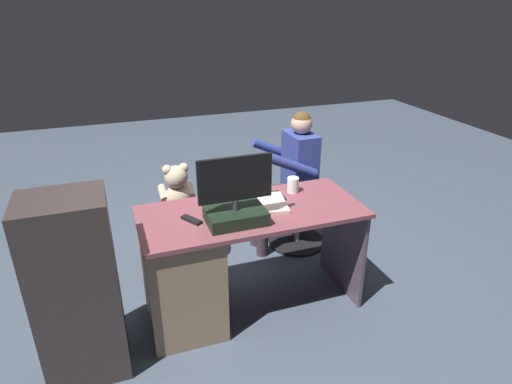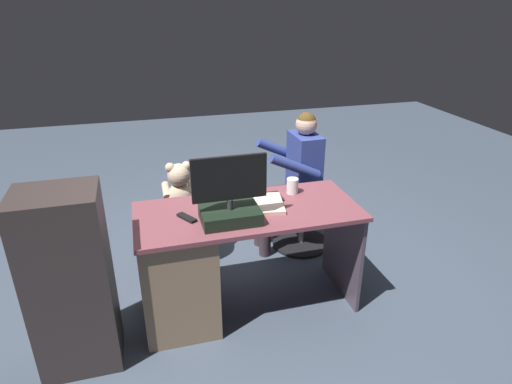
{
  "view_description": "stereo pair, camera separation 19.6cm",
  "coord_description": "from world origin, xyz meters",
  "views": [
    {
      "loc": [
        0.81,
        2.73,
        2.01
      ],
      "look_at": [
        -0.14,
        0.05,
        0.72
      ],
      "focal_mm": 30.68,
      "sensor_mm": 36.0,
      "label": 1
    },
    {
      "loc": [
        0.63,
        2.79,
        2.01
      ],
      "look_at": [
        -0.14,
        0.05,
        0.72
      ],
      "focal_mm": 30.68,
      "sensor_mm": 36.0,
      "label": 2
    }
  ],
  "objects": [
    {
      "name": "equipment_rack",
      "position": [
        1.08,
        0.58,
        0.55
      ],
      "size": [
        0.44,
        0.36,
        1.1
      ],
      "primitive_type": "cube",
      "color": "#342B29",
      "rests_on": "ground_plane"
    },
    {
      "name": "ground_plane",
      "position": [
        0.0,
        0.0,
        0.0
      ],
      "size": [
        10.0,
        10.0,
        0.0
      ],
      "primitive_type": "plane",
      "color": "#3F4B5B"
    },
    {
      "name": "desk",
      "position": [
        0.38,
        0.36,
        0.4
      ],
      "size": [
        1.44,
        0.64,
        0.75
      ],
      "color": "brown",
      "rests_on": "ground_plane"
    },
    {
      "name": "cup",
      "position": [
        -0.36,
        0.19,
        0.81
      ],
      "size": [
        0.08,
        0.08,
        0.11
      ],
      "primitive_type": "cylinder",
      "color": "white",
      "rests_on": "desk"
    },
    {
      "name": "person",
      "position": [
        -0.57,
        -0.32,
        0.69
      ],
      "size": [
        0.51,
        0.48,
        1.18
      ],
      "color": "navy",
      "rests_on": "ground_plane"
    },
    {
      "name": "monitor",
      "position": [
        0.14,
        0.48,
        0.87
      ],
      "size": [
        0.45,
        0.25,
        0.42
      ],
      "color": "black",
      "rests_on": "desk"
    },
    {
      "name": "office_chair_teddy",
      "position": [
        0.36,
        -0.34,
        0.26
      ],
      "size": [
        0.51,
        0.51,
        0.47
      ],
      "color": "black",
      "rests_on": "ground_plane"
    },
    {
      "name": "visitor_chair",
      "position": [
        -0.65,
        -0.32,
        0.27
      ],
      "size": [
        0.5,
        0.5,
        0.47
      ],
      "color": "black",
      "rests_on": "ground_plane"
    },
    {
      "name": "computer_mouse",
      "position": [
        0.24,
        0.26,
        0.77
      ],
      "size": [
        0.06,
        0.1,
        0.04
      ],
      "primitive_type": "ellipsoid",
      "color": "#2D1F2A",
      "rests_on": "desk"
    },
    {
      "name": "teddy_bear",
      "position": [
        0.36,
        -0.35,
        0.65
      ],
      "size": [
        0.27,
        0.27,
        0.39
      ],
      "color": "#CAAF90",
      "rests_on": "office_chair_teddy"
    },
    {
      "name": "notebook_binder",
      "position": [
        -0.13,
        0.33,
        0.76
      ],
      "size": [
        0.27,
        0.33,
        0.02
      ],
      "primitive_type": "cube",
      "rotation": [
        0.0,
        0.0,
        -0.17
      ],
      "color": "beige",
      "rests_on": "desk"
    },
    {
      "name": "tv_remote",
      "position": [
        0.4,
        0.38,
        0.76
      ],
      "size": [
        0.11,
        0.15,
        0.02
      ],
      "primitive_type": "cube",
      "rotation": [
        0.0,
        0.0,
        0.54
      ],
      "color": "black",
      "rests_on": "desk"
    },
    {
      "name": "keyboard",
      "position": [
        -0.05,
        0.23,
        0.76
      ],
      "size": [
        0.42,
        0.14,
        0.02
      ],
      "primitive_type": "cube",
      "color": "black",
      "rests_on": "desk"
    }
  ]
}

